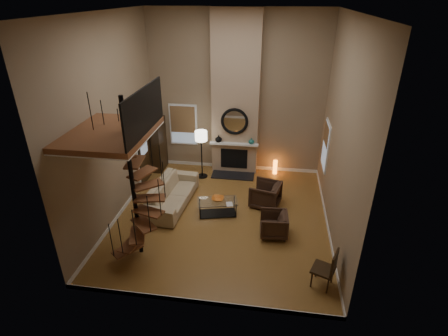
# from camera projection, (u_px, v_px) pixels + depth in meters

# --- Properties ---
(ground) EXTENTS (6.00, 6.50, 0.01)m
(ground) POSITION_uv_depth(u_px,v_px,m) (222.00, 217.00, 10.29)
(ground) COLOR #AC7937
(ground) RESTS_ON ground
(back_wall) EXTENTS (6.00, 0.02, 5.50)m
(back_wall) POSITION_uv_depth(u_px,v_px,m) (236.00, 95.00, 11.92)
(back_wall) COLOR #917B5E
(back_wall) RESTS_ON ground
(front_wall) EXTENTS (6.00, 0.02, 5.50)m
(front_wall) POSITION_uv_depth(u_px,v_px,m) (194.00, 192.00, 6.18)
(front_wall) COLOR #917B5E
(front_wall) RESTS_ON ground
(left_wall) EXTENTS (0.02, 6.50, 5.50)m
(left_wall) POSITION_uv_depth(u_px,v_px,m) (112.00, 123.00, 9.44)
(left_wall) COLOR #917B5E
(left_wall) RESTS_ON ground
(right_wall) EXTENTS (0.02, 6.50, 5.50)m
(right_wall) POSITION_uv_depth(u_px,v_px,m) (342.00, 134.00, 8.66)
(right_wall) COLOR #917B5E
(right_wall) RESTS_ON ground
(ceiling) EXTENTS (6.00, 6.50, 0.01)m
(ceiling) POSITION_uv_depth(u_px,v_px,m) (221.00, 12.00, 7.81)
(ceiling) COLOR silver
(ceiling) RESTS_ON back_wall
(baseboard_back) EXTENTS (6.00, 0.02, 0.12)m
(baseboard_back) POSITION_uv_depth(u_px,v_px,m) (235.00, 166.00, 13.12)
(baseboard_back) COLOR white
(baseboard_back) RESTS_ON ground
(baseboard_front) EXTENTS (6.00, 0.02, 0.12)m
(baseboard_front) POSITION_uv_depth(u_px,v_px,m) (199.00, 302.00, 7.40)
(baseboard_front) COLOR white
(baseboard_front) RESTS_ON ground
(baseboard_left) EXTENTS (0.02, 6.50, 0.12)m
(baseboard_left) POSITION_uv_depth(u_px,v_px,m) (125.00, 207.00, 10.65)
(baseboard_left) COLOR white
(baseboard_left) RESTS_ON ground
(baseboard_right) EXTENTS (0.02, 6.50, 0.12)m
(baseboard_right) POSITION_uv_depth(u_px,v_px,m) (327.00, 224.00, 9.87)
(baseboard_right) COLOR white
(baseboard_right) RESTS_ON ground
(chimney_breast) EXTENTS (1.60, 0.38, 5.50)m
(chimney_breast) POSITION_uv_depth(u_px,v_px,m) (236.00, 97.00, 11.75)
(chimney_breast) COLOR tan
(chimney_breast) RESTS_ON ground
(hearth) EXTENTS (1.50, 0.60, 0.04)m
(hearth) POSITION_uv_depth(u_px,v_px,m) (233.00, 175.00, 12.55)
(hearth) COLOR black
(hearth) RESTS_ON ground
(firebox) EXTENTS (0.95, 0.02, 0.72)m
(firebox) POSITION_uv_depth(u_px,v_px,m) (234.00, 159.00, 12.57)
(firebox) COLOR black
(firebox) RESTS_ON chimney_breast
(mantel) EXTENTS (1.70, 0.18, 0.06)m
(mantel) POSITION_uv_depth(u_px,v_px,m) (234.00, 144.00, 12.22)
(mantel) COLOR white
(mantel) RESTS_ON chimney_breast
(mirror_frame) EXTENTS (0.94, 0.10, 0.94)m
(mirror_frame) POSITION_uv_depth(u_px,v_px,m) (234.00, 122.00, 11.92)
(mirror_frame) COLOR black
(mirror_frame) RESTS_ON chimney_breast
(mirror_disc) EXTENTS (0.80, 0.01, 0.80)m
(mirror_disc) POSITION_uv_depth(u_px,v_px,m) (235.00, 121.00, 11.93)
(mirror_disc) COLOR white
(mirror_disc) RESTS_ON chimney_breast
(vase_left) EXTENTS (0.24, 0.24, 0.25)m
(vase_left) POSITION_uv_depth(u_px,v_px,m) (219.00, 139.00, 12.26)
(vase_left) COLOR black
(vase_left) RESTS_ON mantel
(vase_right) EXTENTS (0.20, 0.20, 0.21)m
(vase_right) POSITION_uv_depth(u_px,v_px,m) (251.00, 141.00, 12.12)
(vase_right) COLOR #1B615A
(vase_right) RESTS_ON mantel
(window_back) EXTENTS (1.02, 0.06, 1.52)m
(window_back) POSITION_uv_depth(u_px,v_px,m) (183.00, 124.00, 12.65)
(window_back) COLOR white
(window_back) RESTS_ON back_wall
(window_right) EXTENTS (0.06, 1.02, 1.52)m
(window_right) POSITION_uv_depth(u_px,v_px,m) (326.00, 145.00, 10.93)
(window_right) COLOR white
(window_right) RESTS_ON right_wall
(entry_door) EXTENTS (0.10, 1.05, 2.16)m
(entry_door) POSITION_uv_depth(u_px,v_px,m) (143.00, 153.00, 11.79)
(entry_door) COLOR white
(entry_door) RESTS_ON ground
(loft) EXTENTS (1.70, 2.20, 1.09)m
(loft) POSITION_uv_depth(u_px,v_px,m) (114.00, 131.00, 7.51)
(loft) COLOR brown
(loft) RESTS_ON left_wall
(spiral_stair) EXTENTS (1.47, 1.47, 4.06)m
(spiral_stair) POSITION_uv_depth(u_px,v_px,m) (134.00, 190.00, 8.13)
(spiral_stair) COLOR black
(spiral_stair) RESTS_ON ground
(hutch) EXTENTS (0.41, 0.87, 1.94)m
(hutch) POSITION_uv_depth(u_px,v_px,m) (158.00, 144.00, 12.70)
(hutch) COLOR #312010
(hutch) RESTS_ON ground
(sofa) EXTENTS (1.17, 2.58, 0.73)m
(sofa) POSITION_uv_depth(u_px,v_px,m) (172.00, 193.00, 10.73)
(sofa) COLOR tan
(sofa) RESTS_ON ground
(armchair_near) EXTENTS (1.03, 1.01, 0.78)m
(armchair_near) POSITION_uv_depth(u_px,v_px,m) (268.00, 195.00, 10.70)
(armchair_near) COLOR #3A261B
(armchair_near) RESTS_ON ground
(armchair_far) EXTENTS (0.77, 0.75, 0.66)m
(armchair_far) POSITION_uv_depth(u_px,v_px,m) (276.00, 224.00, 9.35)
(armchair_far) COLOR #3A261B
(armchair_far) RESTS_ON ground
(coffee_table) EXTENTS (1.27, 0.84, 0.44)m
(coffee_table) POSITION_uv_depth(u_px,v_px,m) (218.00, 206.00, 10.29)
(coffee_table) COLOR silver
(coffee_table) RESTS_ON ground
(bowl) EXTENTS (0.36, 0.36, 0.09)m
(bowl) POSITION_uv_depth(u_px,v_px,m) (218.00, 199.00, 10.24)
(bowl) COLOR orange
(bowl) RESTS_ON coffee_table
(book) EXTENTS (0.24, 0.28, 0.02)m
(book) POSITION_uv_depth(u_px,v_px,m) (229.00, 204.00, 10.03)
(book) COLOR gray
(book) RESTS_ON coffee_table
(floor_lamp) EXTENTS (0.42, 0.42, 1.72)m
(floor_lamp) POSITION_uv_depth(u_px,v_px,m) (201.00, 140.00, 11.89)
(floor_lamp) COLOR black
(floor_lamp) RESTS_ON ground
(accent_lamp) EXTENTS (0.15, 0.15, 0.52)m
(accent_lamp) POSITION_uv_depth(u_px,v_px,m) (275.00, 167.00, 12.62)
(accent_lamp) COLOR orange
(accent_lamp) RESTS_ON ground
(side_chair) EXTENTS (0.61, 0.61, 0.99)m
(side_chair) POSITION_uv_depth(u_px,v_px,m) (328.00, 268.00, 7.64)
(side_chair) COLOR #312010
(side_chair) RESTS_ON ground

